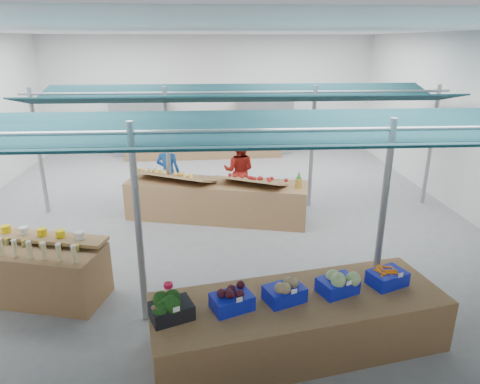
{
  "coord_description": "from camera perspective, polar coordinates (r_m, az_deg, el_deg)",
  "views": [
    {
      "loc": [
        0.05,
        -9.56,
        3.97
      ],
      "look_at": [
        0.59,
        -1.6,
        1.15
      ],
      "focal_mm": 32.0,
      "sensor_mm": 36.0,
      "label": 1
    }
  ],
  "objects": [
    {
      "name": "pineapple",
      "position": [
        9.5,
        7.84,
        1.54
      ],
      "size": [
        0.14,
        0.14,
        0.39
      ],
      "rotation": [
        0.0,
        0.0,
        -0.47
      ],
      "color": "#8C6019",
      "rests_on": "fruit_counter"
    },
    {
      "name": "awnings",
      "position": [
        7.93,
        1.24,
        10.85
      ],
      "size": [
        9.5,
        7.08,
        0.3
      ],
      "color": "black",
      "rests_on": "pole_grid"
    },
    {
      "name": "veg_counter",
      "position": [
        6.1,
        7.78,
        -16.79
      ],
      "size": [
        4.09,
        2.03,
        0.76
      ],
      "primitive_type": "cube",
      "rotation": [
        0.0,
        0.0,
        0.19
      ],
      "color": "brown",
      "rests_on": "floor"
    },
    {
      "name": "back_shelving_right",
      "position": [
        15.96,
        3.22,
        8.72
      ],
      "size": [
        2.0,
        0.5,
        2.0
      ],
      "primitive_type": "cube",
      "color": "#B23F33",
      "rests_on": "floor"
    },
    {
      "name": "bottle_shelf",
      "position": [
        7.68,
        -24.78,
        -9.54
      ],
      "size": [
        2.15,
        1.59,
        1.16
      ],
      "rotation": [
        0.0,
        0.0,
        -0.25
      ],
      "color": "brown",
      "rests_on": "floor"
    },
    {
      "name": "vendor_left",
      "position": [
        10.99,
        -9.55,
        2.63
      ],
      "size": [
        0.68,
        0.53,
        1.67
      ],
      "primitive_type": "imported",
      "rotation": [
        0.0,
        0.0,
        2.91
      ],
      "color": "#184E9E",
      "rests_on": "floor"
    },
    {
      "name": "back_shelving_left",
      "position": [
        16.05,
        -13.11,
        8.31
      ],
      "size": [
        2.0,
        0.5,
        2.0
      ],
      "primitive_type": "cube",
      "color": "#B23F33",
      "rests_on": "floor"
    },
    {
      "name": "apple_heap_yellow",
      "position": [
        9.99,
        -8.9,
        2.3
      ],
      "size": [
        2.01,
        1.48,
        0.27
      ],
      "rotation": [
        0.0,
        0.0,
        -0.47
      ],
      "color": "#997247",
      "rests_on": "fruit_counter"
    },
    {
      "name": "fruit_counter",
      "position": [
        10.02,
        -3.14,
        -1.14
      ],
      "size": [
        4.29,
        1.94,
        0.89
      ],
      "primitive_type": "cube",
      "rotation": [
        0.0,
        0.0,
        -0.23
      ],
      "color": "brown",
      "rests_on": "floor"
    },
    {
      "name": "floor",
      "position": [
        10.35,
        -3.88,
        -3.11
      ],
      "size": [
        13.0,
        13.0,
        0.0
      ],
      "primitive_type": "plane",
      "color": "slate",
      "rests_on": "ground"
    },
    {
      "name": "crate_broccoli",
      "position": [
        5.44,
        -9.16,
        -14.88
      ],
      "size": [
        0.59,
        0.51,
        0.35
      ],
      "rotation": [
        0.0,
        0.0,
        0.39
      ],
      "color": "black",
      "rests_on": "veg_counter"
    },
    {
      "name": "far_counter",
      "position": [
        15.63,
        -4.8,
        6.57
      ],
      "size": [
        5.55,
        1.3,
        0.99
      ],
      "primitive_type": "cube",
      "rotation": [
        0.0,
        0.0,
        0.04
      ],
      "color": "brown",
      "rests_on": "floor"
    },
    {
      "name": "crate_beets",
      "position": [
        5.56,
        -1.09,
        -14.13
      ],
      "size": [
        0.59,
        0.51,
        0.29
      ],
      "rotation": [
        0.0,
        0.0,
        0.39
      ],
      "color": "#111EBB",
      "rests_on": "veg_counter"
    },
    {
      "name": "sparrow",
      "position": [
        5.28,
        -10.98,
        -15.07
      ],
      "size": [
        0.12,
        0.09,
        0.11
      ],
      "rotation": [
        0.0,
        0.0,
        0.39
      ],
      "color": "brown",
      "rests_on": "crate_broccoli"
    },
    {
      "name": "pole_grid",
      "position": [
        8.14,
        1.19,
        4.09
      ],
      "size": [
        10.0,
        4.6,
        3.0
      ],
      "color": "gray",
      "rests_on": "floor"
    },
    {
      "name": "vendor_right",
      "position": [
        10.96,
        -0.13,
        2.85
      ],
      "size": [
        0.94,
        0.8,
        1.67
      ],
      "primitive_type": "imported",
      "rotation": [
        0.0,
        0.0,
        2.91
      ],
      "color": "maroon",
      "rests_on": "floor"
    },
    {
      "name": "crate_celeriac",
      "position": [
        5.73,
        5.96,
        -12.96
      ],
      "size": [
        0.59,
        0.51,
        0.31
      ],
      "rotation": [
        0.0,
        0.0,
        0.39
      ],
      "color": "#111EBB",
      "rests_on": "veg_counter"
    },
    {
      "name": "crate_cabbage",
      "position": [
        6.01,
        12.91,
        -11.59
      ],
      "size": [
        0.59,
        0.51,
        0.35
      ],
      "rotation": [
        0.0,
        0.0,
        0.39
      ],
      "color": "#111EBB",
      "rests_on": "veg_counter"
    },
    {
      "name": "pole_ribbon",
      "position": [
        5.52,
        -9.54,
        -12.38
      ],
      "size": [
        0.12,
        0.12,
        0.28
      ],
      "color": "red",
      "rests_on": "pole_grid"
    },
    {
      "name": "apple_heap_red",
      "position": [
        9.58,
        1.6,
        1.79
      ],
      "size": [
        1.65,
        1.3,
        0.27
      ],
      "rotation": [
        0.0,
        0.0,
        -0.47
      ],
      "color": "#997247",
      "rests_on": "fruit_counter"
    },
    {
      "name": "crate_carrots",
      "position": [
        6.39,
        19.05,
        -10.7
      ],
      "size": [
        0.59,
        0.51,
        0.29
      ],
      "rotation": [
        0.0,
        0.0,
        0.39
      ],
      "color": "#111EBB",
      "rests_on": "veg_counter"
    },
    {
      "name": "crate_stack",
      "position": [
        7.13,
        17.8,
        -12.59
      ],
      "size": [
        0.52,
        0.38,
        0.59
      ],
      "primitive_type": "cube",
      "rotation": [
        0.0,
        0.0,
        0.06
      ],
      "color": "#111EBB",
      "rests_on": "floor"
    },
    {
      "name": "hall",
      "position": [
        11.08,
        -4.23,
        12.56
      ],
      "size": [
        13.0,
        13.0,
        13.0
      ],
      "color": "silver",
      "rests_on": "ground"
    }
  ]
}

